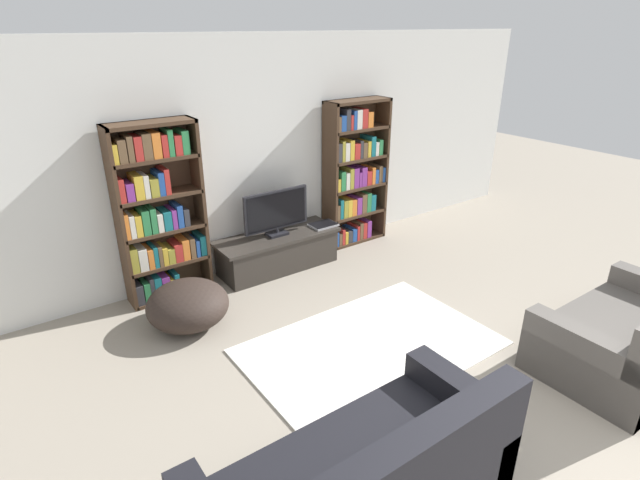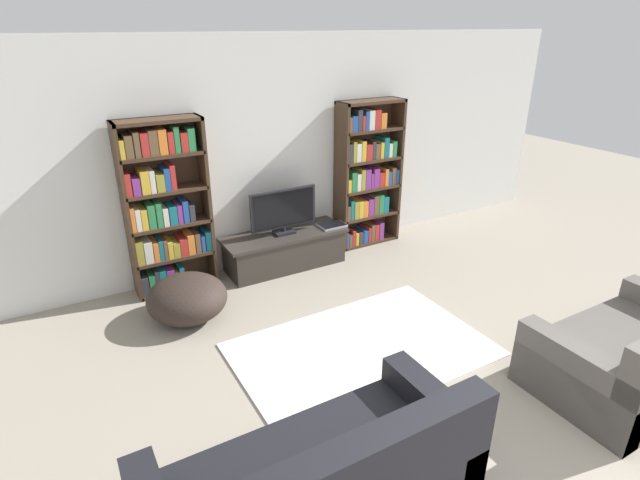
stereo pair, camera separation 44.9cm
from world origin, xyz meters
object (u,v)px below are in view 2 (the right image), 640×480
(laptop, at_px, (332,225))
(couch_right_sofa, at_px, (635,358))
(beanbag_ottoman, at_px, (187,298))
(bookshelf_left, at_px, (164,209))
(bookshelf_right, at_px, (366,176))
(television, at_px, (284,210))
(tv_stand, at_px, (285,250))

(laptop, xyz_separation_m, couch_right_sofa, (0.85, -3.22, -0.17))
(couch_right_sofa, bearing_deg, beanbag_ottoman, 135.41)
(laptop, bearing_deg, couch_right_sofa, -75.19)
(bookshelf_left, distance_m, bookshelf_right, 2.53)
(television, relative_size, beanbag_ottoman, 1.05)
(tv_stand, height_order, laptop, laptop)
(tv_stand, bearing_deg, couch_right_sofa, -66.26)
(couch_right_sofa, distance_m, beanbag_ottoman, 3.91)
(bookshelf_left, relative_size, television, 2.27)
(laptop, distance_m, couch_right_sofa, 3.34)
(bookshelf_left, height_order, television, bookshelf_left)
(bookshelf_left, xyz_separation_m, beanbag_ottoman, (-0.03, -0.70, -0.70))
(bookshelf_left, relative_size, bookshelf_right, 1.00)
(television, distance_m, laptop, 0.66)
(tv_stand, height_order, beanbag_ottoman, beanbag_ottoman)
(television, bearing_deg, tv_stand, 90.00)
(television, bearing_deg, bookshelf_left, 173.70)
(laptop, bearing_deg, television, 172.30)
(television, distance_m, couch_right_sofa, 3.64)
(bookshelf_left, bearing_deg, laptop, -6.74)
(tv_stand, xyz_separation_m, beanbag_ottoman, (-1.33, -0.56, 0.00))
(bookshelf_right, xyz_separation_m, couch_right_sofa, (0.22, -3.45, -0.64))
(couch_right_sofa, height_order, beanbag_ottoman, couch_right_sofa)
(bookshelf_left, bearing_deg, beanbag_ottoman, -92.60)
(tv_stand, height_order, couch_right_sofa, couch_right_sofa)
(television, relative_size, couch_right_sofa, 0.52)
(laptop, height_order, beanbag_ottoman, laptop)
(television, height_order, couch_right_sofa, television)
(tv_stand, relative_size, television, 1.81)
(television, xyz_separation_m, couch_right_sofa, (1.45, -3.30, -0.45))
(tv_stand, distance_m, television, 0.50)
(bookshelf_left, xyz_separation_m, television, (1.30, -0.14, -0.21))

